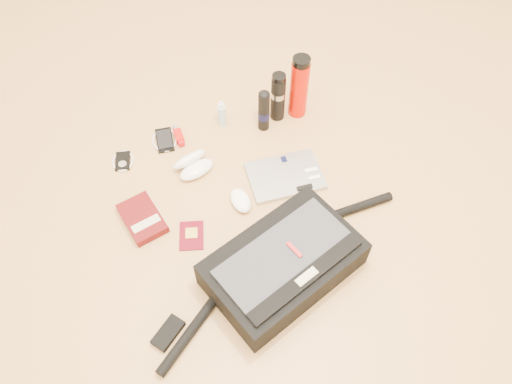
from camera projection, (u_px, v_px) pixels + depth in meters
ground at (251, 219)px, 1.88m from camera, size 4.00×4.00×0.00m
messenger_bag at (283, 264)px, 1.69m from camera, size 0.99×0.49×0.15m
laptop at (286, 176)px, 1.98m from camera, size 0.29×0.21×0.03m
book at (143, 218)px, 1.86m from camera, size 0.18×0.22×0.04m
passport at (191, 235)px, 1.83m from camera, size 0.11×0.14×0.01m
mouse at (241, 200)px, 1.90m from camera, size 0.08×0.12×0.04m
sunglasses_case at (193, 165)px, 1.99m from camera, size 0.18×0.17×0.09m
ipod at (123, 161)px, 2.03m from camera, size 0.10×0.11×0.01m
phone at (165, 140)px, 2.09m from camera, size 0.11×0.13×0.01m
inhaler at (179, 135)px, 2.09m from camera, size 0.04×0.11×0.03m
spray_bottle at (222, 115)px, 2.10m from camera, size 0.04×0.04×0.13m
aerosol_can at (264, 110)px, 2.06m from camera, size 0.06×0.06×0.20m
thermos_black at (278, 97)px, 2.08m from camera, size 0.06×0.06×0.23m
thermos_red at (299, 87)px, 2.07m from camera, size 0.10×0.10×0.30m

